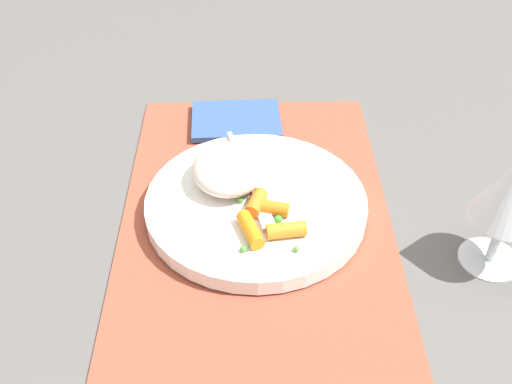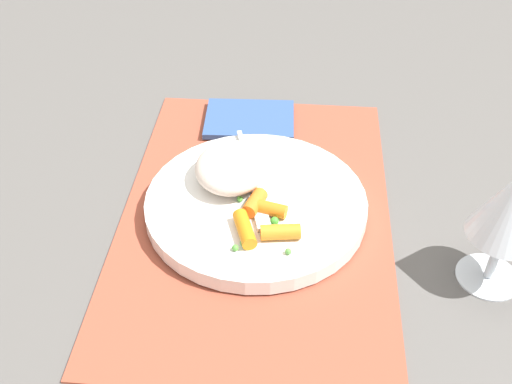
{
  "view_description": "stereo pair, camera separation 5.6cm",
  "coord_description": "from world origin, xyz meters",
  "px_view_note": "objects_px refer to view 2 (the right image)",
  "views": [
    {
      "loc": [
        0.55,
        -0.01,
        0.51
      ],
      "look_at": [
        0.0,
        0.0,
        0.04
      ],
      "focal_mm": 43.62,
      "sensor_mm": 36.0,
      "label": 1
    },
    {
      "loc": [
        0.55,
        0.05,
        0.51
      ],
      "look_at": [
        0.0,
        0.0,
        0.04
      ],
      "focal_mm": 43.62,
      "sensor_mm": 36.0,
      "label": 2
    }
  ],
  "objects_px": {
    "napkin": "(250,119)",
    "carrot_portion": "(262,219)",
    "plate": "(256,205)",
    "fork": "(254,187)",
    "rice_mound": "(231,167)"
  },
  "relations": [
    {
      "from": "fork",
      "to": "napkin",
      "type": "height_order",
      "value": "fork"
    },
    {
      "from": "carrot_portion",
      "to": "fork",
      "type": "distance_m",
      "value": 0.06
    },
    {
      "from": "napkin",
      "to": "carrot_portion",
      "type": "bearing_deg",
      "value": 8.82
    },
    {
      "from": "rice_mound",
      "to": "carrot_portion",
      "type": "height_order",
      "value": "rice_mound"
    },
    {
      "from": "napkin",
      "to": "plate",
      "type": "bearing_deg",
      "value": 7.66
    },
    {
      "from": "fork",
      "to": "carrot_portion",
      "type": "bearing_deg",
      "value": 13.92
    },
    {
      "from": "plate",
      "to": "rice_mound",
      "type": "height_order",
      "value": "rice_mound"
    },
    {
      "from": "rice_mound",
      "to": "fork",
      "type": "relative_size",
      "value": 0.52
    },
    {
      "from": "plate",
      "to": "carrot_portion",
      "type": "bearing_deg",
      "value": 13.65
    },
    {
      "from": "carrot_portion",
      "to": "napkin",
      "type": "xyz_separation_m",
      "value": [
        -0.23,
        -0.04,
        -0.02
      ]
    },
    {
      "from": "carrot_portion",
      "to": "napkin",
      "type": "bearing_deg",
      "value": -171.18
    },
    {
      "from": "plate",
      "to": "fork",
      "type": "bearing_deg",
      "value": -165.35
    },
    {
      "from": "rice_mound",
      "to": "napkin",
      "type": "bearing_deg",
      "value": 177.36
    },
    {
      "from": "fork",
      "to": "napkin",
      "type": "bearing_deg",
      "value": -173.02
    },
    {
      "from": "plate",
      "to": "napkin",
      "type": "relative_size",
      "value": 2.09
    }
  ]
}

